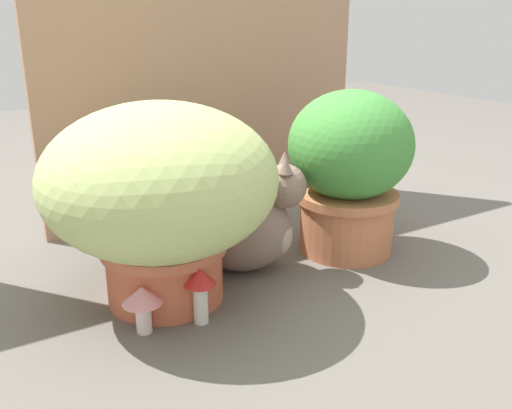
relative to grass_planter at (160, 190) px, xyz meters
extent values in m
plane|color=#615B54|center=(0.22, -0.05, -0.26)|extent=(6.00, 6.00, 0.00)
cube|color=tan|center=(0.37, 0.50, 0.22)|extent=(1.08, 0.03, 0.97)
cylinder|color=#C15C3E|center=(0.00, 0.00, -0.19)|extent=(0.26, 0.26, 0.14)
cylinder|color=#BC6244|center=(0.00, 0.00, -0.13)|extent=(0.29, 0.29, 0.02)
ellipsoid|color=#B1C473|center=(0.00, 0.00, 0.02)|extent=(0.52, 0.52, 0.34)
cylinder|color=#C2704A|center=(0.54, 0.00, -0.18)|extent=(0.25, 0.25, 0.17)
cylinder|color=#C1734A|center=(0.54, 0.00, -0.11)|extent=(0.27, 0.27, 0.02)
ellipsoid|color=#43903C|center=(0.54, 0.00, 0.04)|extent=(0.33, 0.33, 0.29)
ellipsoid|color=#836B5D|center=(0.22, 0.04, -0.15)|extent=(0.31, 0.28, 0.22)
ellipsoid|color=tan|center=(0.31, -0.01, -0.16)|extent=(0.11, 0.12, 0.11)
sphere|color=#836B5D|center=(0.32, -0.02, -0.04)|extent=(0.15, 0.15, 0.11)
cone|color=#836B5D|center=(0.33, 0.01, 0.02)|extent=(0.05, 0.05, 0.04)
cone|color=#836B5D|center=(0.30, -0.04, 0.02)|extent=(0.05, 0.05, 0.04)
cylinder|color=#836B5D|center=(0.15, 0.14, -0.24)|extent=(0.17, 0.13, 0.07)
cylinder|color=silver|center=(0.02, -0.14, -0.22)|extent=(0.03, 0.03, 0.09)
cone|color=red|center=(0.02, -0.14, -0.15)|extent=(0.07, 0.07, 0.04)
cylinder|color=silver|center=(-0.10, -0.12, -0.23)|extent=(0.03, 0.03, 0.07)
cone|color=pink|center=(-0.10, -0.12, -0.18)|extent=(0.08, 0.08, 0.04)
camera|label=1|loc=(-0.43, -1.11, 0.37)|focal=39.48mm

